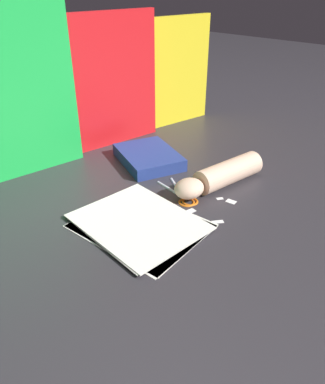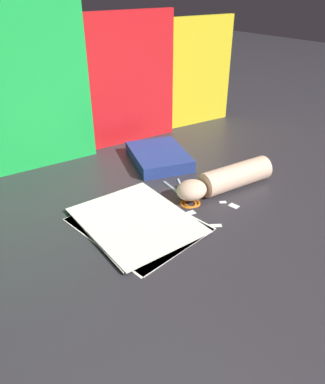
# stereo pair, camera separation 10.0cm
# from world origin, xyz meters

# --- Properties ---
(ground_plane) EXTENTS (6.00, 6.00, 0.00)m
(ground_plane) POSITION_xyz_m (0.00, 0.00, 0.00)
(ground_plane) COLOR #2D2B30
(backdrop_panel_center) EXTENTS (0.69, 0.11, 0.46)m
(backdrop_panel_center) POSITION_xyz_m (0.03, 0.48, 0.23)
(backdrop_panel_center) COLOR red
(backdrop_panel_center) RESTS_ON ground_plane
(backdrop_panel_right) EXTENTS (0.80, 0.14, 0.43)m
(backdrop_panel_right) POSITION_xyz_m (0.29, 0.48, 0.21)
(backdrop_panel_right) COLOR yellow
(backdrop_panel_right) RESTS_ON ground_plane
(paper_stack) EXTENTS (0.28, 0.34, 0.01)m
(paper_stack) POSITION_xyz_m (-0.12, -0.01, 0.01)
(paper_stack) COLOR white
(paper_stack) RESTS_ON ground_plane
(book_closed) EXTENTS (0.25, 0.28, 0.04)m
(book_closed) POSITION_xyz_m (0.15, 0.24, 0.02)
(book_closed) COLOR navy
(book_closed) RESTS_ON ground_plane
(scissors) EXTENTS (0.11, 0.18, 0.01)m
(scissors) POSITION_xyz_m (0.06, -0.00, 0.00)
(scissors) COLOR silver
(scissors) RESTS_ON ground_plane
(hand_forearm) EXTENTS (0.33, 0.12, 0.07)m
(hand_forearm) POSITION_xyz_m (0.19, -0.04, 0.04)
(hand_forearm) COLOR beige
(hand_forearm) RESTS_ON ground_plane
(paper_scrap_near) EXTENTS (0.02, 0.02, 0.00)m
(paper_scrap_near) POSITION_xyz_m (0.13, -0.08, 0.00)
(paper_scrap_near) COLOR white
(paper_scrap_near) RESTS_ON ground_plane
(paper_scrap_mid) EXTENTS (0.03, 0.02, 0.00)m
(paper_scrap_mid) POSITION_xyz_m (0.02, -0.07, 0.00)
(paper_scrap_mid) COLOR white
(paper_scrap_mid) RESTS_ON ground_plane
(paper_scrap_far) EXTENTS (0.03, 0.03, 0.00)m
(paper_scrap_far) POSITION_xyz_m (0.03, -0.15, 0.00)
(paper_scrap_far) COLOR white
(paper_scrap_far) RESTS_ON ground_plane
(paper_scrap_side) EXTENTS (0.02, 0.03, 0.00)m
(paper_scrap_side) POSITION_xyz_m (0.14, -0.12, 0.00)
(paper_scrap_side) COLOR white
(paper_scrap_side) RESTS_ON ground_plane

